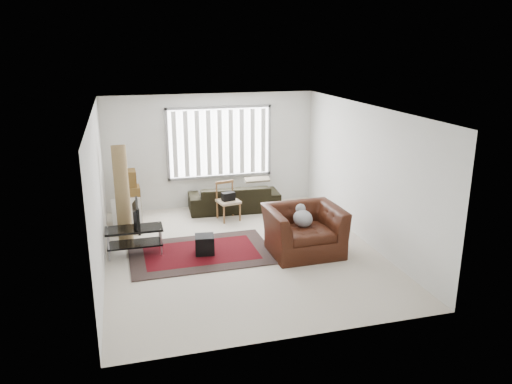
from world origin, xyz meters
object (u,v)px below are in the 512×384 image
tv_stand (134,235)px  moving_boxes (129,199)px  side_chair (228,199)px  sofa (234,194)px  armchair (304,227)px

tv_stand → moving_boxes: (-0.03, 1.82, 0.17)m
tv_stand → side_chair: side_chair is taller
tv_stand → sofa: (2.37, 2.03, 0.03)m
armchair → sofa: bearing=103.0°
side_chair → armchair: 2.40m
sofa → armchair: bearing=107.8°
moving_boxes → sofa: size_ratio=0.56×
moving_boxes → tv_stand: bearing=-89.0°
tv_stand → moving_boxes: moving_boxes is taller
sofa → armchair: (0.70, -2.78, 0.10)m
side_chair → sofa: bearing=53.5°
tv_stand → moving_boxes: 1.82m
tv_stand → moving_boxes: bearing=91.0°
tv_stand → side_chair: size_ratio=1.22×
moving_boxes → side_chair: bearing=-10.0°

